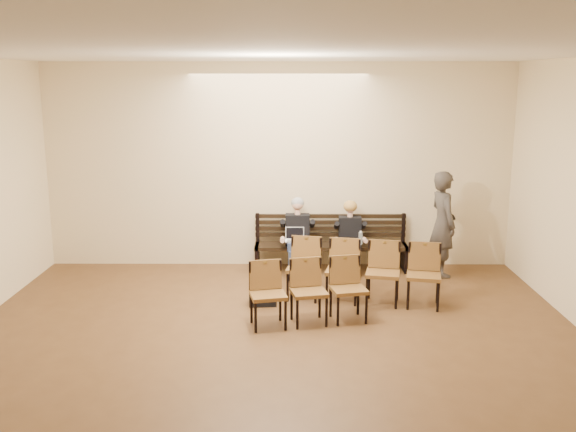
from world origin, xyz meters
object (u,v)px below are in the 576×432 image
at_px(passerby, 443,216).
at_px(seated_woman, 350,241).
at_px(seated_man, 298,237).
at_px(laptop, 295,242).
at_px(chair_row_front, 363,272).
at_px(bench, 331,257).
at_px(water_bottle, 360,244).
at_px(bag, 263,295).
at_px(chair_row_back, 309,292).

bearing_deg(passerby, seated_woman, 71.15).
distance_m(seated_man, laptop, 0.18).
bearing_deg(laptop, seated_woman, -2.13).
xyz_separation_m(seated_man, laptop, (-0.05, -0.17, -0.04)).
xyz_separation_m(passerby, chair_row_front, (-1.45, -1.34, -0.55)).
height_order(bench, seated_woman, seated_woman).
relative_size(bench, water_bottle, 11.53).
height_order(laptop, bag, laptop).
distance_m(bench, water_bottle, 0.71).
bearing_deg(laptop, water_bottle, -19.33).
bearing_deg(laptop, passerby, -12.37).
height_order(bench, laptop, laptop).
height_order(water_bottle, passerby, passerby).
bearing_deg(bench, seated_woman, -20.79).
bearing_deg(chair_row_front, bag, -164.27).
bearing_deg(bag, chair_row_front, 4.33).
xyz_separation_m(seated_woman, bag, (-1.41, -1.62, -0.39)).
xyz_separation_m(bench, chair_row_back, (-0.44, -2.46, 0.21)).
relative_size(laptop, bag, 0.80).
xyz_separation_m(bench, passerby, (1.82, -0.28, 0.78)).
xyz_separation_m(bag, passerby, (2.91, 1.45, 0.86)).
bearing_deg(water_bottle, chair_row_front, -94.35).
relative_size(seated_man, water_bottle, 5.34).
bearing_deg(bag, water_bottle, 40.37).
bearing_deg(seated_man, water_bottle, -16.25).
bearing_deg(bag, passerby, 26.54).
relative_size(bag, chair_row_front, 0.18).
bearing_deg(laptop, chair_row_back, -97.90).
distance_m(seated_man, passerby, 2.43).
xyz_separation_m(seated_man, passerby, (2.39, -0.16, 0.41)).
xyz_separation_m(seated_man, seated_woman, (0.89, 0.00, -0.07)).
xyz_separation_m(seated_man, chair_row_front, (0.94, -1.51, -0.15)).
bearing_deg(water_bottle, bag, -139.63).
relative_size(bench, bag, 6.65).
xyz_separation_m(laptop, chair_row_front, (0.99, -1.33, -0.11)).
bearing_deg(chair_row_front, seated_man, 133.27).
bearing_deg(bag, chair_row_back, -48.12).
height_order(seated_woman, chair_row_back, seated_woman).
height_order(laptop, chair_row_front, chair_row_front).
relative_size(passerby, chair_row_back, 1.30).
bearing_deg(seated_woman, seated_man, 180.00).
bearing_deg(water_bottle, seated_man, 163.75).
height_order(seated_woman, bag, seated_woman).
relative_size(seated_man, bag, 3.08).
bearing_deg(water_bottle, bench, 137.45).
distance_m(bench, seated_man, 0.70).
distance_m(seated_woman, chair_row_front, 1.51).
height_order(bench, bag, bench).
distance_m(seated_woman, water_bottle, 0.33).
bearing_deg(seated_man, chair_row_front, -58.12).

